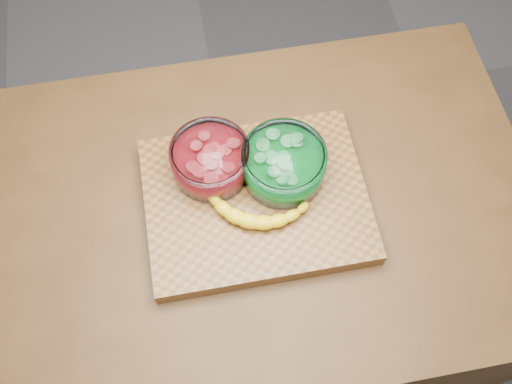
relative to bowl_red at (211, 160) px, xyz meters
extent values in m
plane|color=#4F4F54|center=(0.08, -0.08, -0.98)|extent=(3.50, 3.50, 0.00)
cube|color=#472D15|center=(0.08, -0.08, -0.53)|extent=(1.20, 0.80, 0.90)
cube|color=brown|center=(0.08, -0.08, -0.06)|extent=(0.45, 0.35, 0.04)
cylinder|color=white|center=(0.00, 0.00, 0.00)|extent=(0.16, 0.16, 0.08)
cylinder|color=red|center=(0.00, 0.00, -0.01)|extent=(0.14, 0.14, 0.04)
cylinder|color=#EF4B53|center=(0.00, 0.00, 0.02)|extent=(0.13, 0.13, 0.02)
cylinder|color=white|center=(0.14, -0.04, 0.00)|extent=(0.17, 0.17, 0.08)
cylinder|color=#0D9430|center=(0.14, -0.04, -0.01)|extent=(0.15, 0.15, 0.05)
cylinder|color=#6BE57E|center=(0.14, -0.04, 0.02)|extent=(0.14, 0.14, 0.02)
camera|label=1|loc=(-0.01, -0.58, 1.00)|focal=40.00mm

